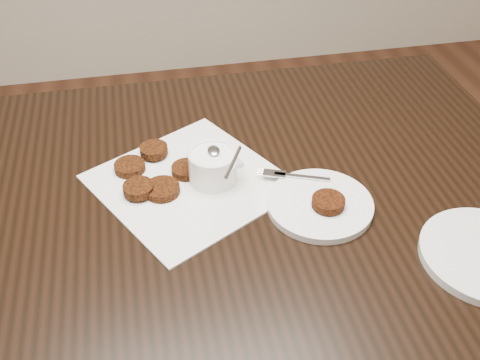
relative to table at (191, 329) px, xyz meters
name	(u,v)px	position (x,y,z in m)	size (l,w,h in m)	color
table	(191,329)	(0.00, 0.00, 0.00)	(1.43, 0.92, 0.75)	black
napkin	(190,183)	(0.03, 0.05, 0.38)	(0.31, 0.31, 0.00)	white
sauce_ramekin	(212,153)	(0.07, 0.05, 0.44)	(0.12, 0.12, 0.13)	white
patty_cluster	(155,174)	(-0.04, 0.08, 0.39)	(0.22, 0.22, 0.02)	#59250B
plate_with_patty	(320,201)	(0.25, -0.06, 0.39)	(0.19, 0.19, 0.03)	white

